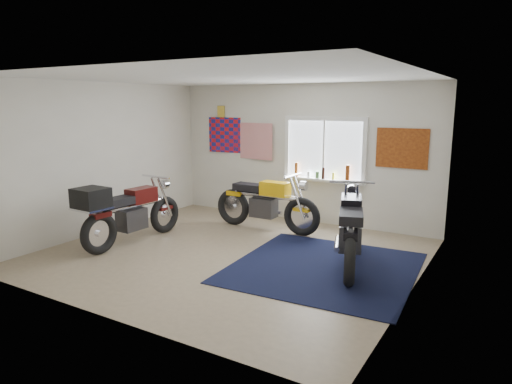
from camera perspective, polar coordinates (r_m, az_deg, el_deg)
The scene contains 10 objects.
ground at distance 7.23m, azimuth -3.10°, elevation -7.74°, with size 5.50×5.50×0.00m, color #9E896B.
room_shell at distance 6.88m, azimuth -3.25°, elevation 5.30°, with size 5.50×5.50×5.50m.
navy_rug at distance 6.71m, azimuth 8.46°, elevation -9.31°, with size 2.50×2.60×0.01m, color black.
window_assembly at distance 8.85m, azimuth 8.50°, elevation 4.72°, with size 1.66×0.17×1.26m.
oil_bottles at distance 8.81m, azimuth 8.64°, elevation 2.40°, with size 1.13×0.09×0.30m.
flag_display at distance 9.97m, azimuth -4.40°, elevation 10.00°, with size 1.60×0.10×1.17m.
triumph_poster at distance 8.40m, azimuth 17.78°, elevation 5.22°, with size 0.90×0.03×0.70m, color #A54C14.
yellow_triumph at distance 8.45m, azimuth 1.22°, elevation -1.57°, with size 2.17×0.65×1.09m.
black_chrome_bike at distance 6.74m, azimuth 11.69°, elevation -4.83°, with size 0.96×2.18×1.16m.
maroon_tourer at distance 7.82m, azimuth -15.98°, elevation -2.43°, with size 0.64×2.13×1.08m.
Camera 1 is at (3.83, -5.67, 2.33)m, focal length 32.00 mm.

